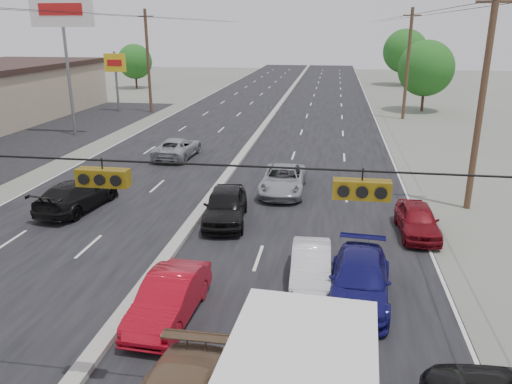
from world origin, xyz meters
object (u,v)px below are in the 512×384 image
queue_car_c (283,180)px  tree_right_far (405,51)px  pole_sign_far (115,68)px  red_sedan (169,298)px  tree_left_far (135,62)px  tree_right_mid (426,68)px  utility_pole_left_c (148,61)px  queue_car_b (311,266)px  utility_pole_right_c (408,64)px  utility_pole_right_b (482,101)px  queue_car_a (225,206)px  oncoming_near (77,195)px  pole_sign_billboard (62,19)px  oncoming_far (177,148)px  queue_car_d (360,281)px  queue_car_e (417,220)px

queue_car_c → tree_right_far: bearing=76.4°
pole_sign_far → red_sedan: pole_sign_far is taller
tree_left_far → tree_right_mid: 39.93m
utility_pole_left_c → queue_car_b: 38.31m
utility_pole_right_c → tree_right_far: utility_pole_right_c is taller
utility_pole_right_b → tree_left_far: (-34.50, 45.00, -1.39)m
queue_car_a → tree_right_far: bearing=69.3°
tree_right_mid → queue_car_a: size_ratio=1.60×
tree_right_far → queue_car_c: 55.57m
utility_pole_right_c → utility_pole_right_b: bearing=-90.0°
queue_car_a → oncoming_near: bearing=169.5°
utility_pole_right_c → pole_sign_billboard: 29.78m
red_sedan → queue_car_a: (0.00, 7.90, 0.09)m
oncoming_near → tree_right_far: bearing=-103.3°
pole_sign_billboard → red_sedan: 30.28m
utility_pole_right_b → utility_pole_left_c: bearing=135.0°
oncoming_far → queue_car_d: bearing=126.1°
queue_car_e → queue_car_c: bearing=140.2°
queue_car_a → oncoming_near: 7.31m
queue_car_d → pole_sign_billboard: bearing=138.2°
red_sedan → queue_car_b: 4.94m
pole_sign_far → queue_car_d: pole_sign_far is taller
utility_pole_left_c → queue_car_a: bearing=-64.0°
utility_pole_right_b → pole_sign_billboard: 30.20m
tree_right_mid → queue_car_a: tree_right_mid is taller
oncoming_near → queue_car_c: bearing=-149.2°
utility_pole_right_b → oncoming_far: (-16.69, 7.33, -4.45)m
tree_right_far → queue_car_e: 59.25m
tree_left_far → queue_car_d: tree_left_far is taller
utility_pole_right_c → oncoming_far: 24.71m
oncoming_near → oncoming_far: 10.51m
pole_sign_far → queue_car_a: bearing=-58.6°
queue_car_a → queue_car_b: queue_car_a is taller
queue_car_a → queue_car_e: queue_car_a is taller
utility_pole_left_c → queue_car_e: size_ratio=2.63×
pole_sign_billboard → queue_car_e: (24.10, -16.74, -8.22)m
utility_pole_right_c → queue_car_d: 35.18m
queue_car_e → oncoming_far: 17.68m
pole_sign_far → tree_left_far: (-6.00, 20.00, -0.69)m
queue_car_a → queue_car_d: queue_car_a is taller
queue_car_b → tree_left_far: bearing=115.2°
pole_sign_billboard → tree_right_mid: size_ratio=1.54×
tree_left_far → oncoming_far: (17.81, -37.67, -3.06)m
utility_pole_right_b → queue_car_b: (-7.07, -8.56, -4.49)m
pole_sign_billboard → utility_pole_right_c: bearing=24.0°
pole_sign_billboard → oncoming_far: size_ratio=2.32×
tree_left_far → queue_car_b: size_ratio=1.64×
utility_pole_right_b → red_sedan: size_ratio=2.46×
tree_left_far → red_sedan: size_ratio=1.50×
queue_car_e → utility_pole_left_c: bearing=125.7°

